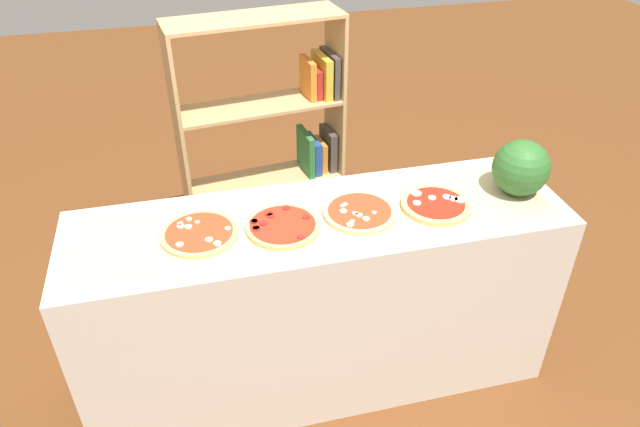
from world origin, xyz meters
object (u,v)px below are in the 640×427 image
pizza_pepperoni_1 (283,226)px  pizza_mushroom_2 (359,212)px  pizza_mushroom_0 (199,233)px  pizza_mozzarella_3 (436,205)px  watermelon (521,168)px  bookshelf (281,143)px

pizza_pepperoni_1 → pizza_mushroom_2: bearing=4.1°
pizza_mushroom_0 → pizza_mushroom_2: 0.64m
pizza_mozzarella_3 → watermelon: 0.40m
pizza_mozzarella_3 → bookshelf: size_ratio=0.20×
watermelon → pizza_mushroom_2: bearing=-179.5°
bookshelf → pizza_mozzarella_3: bearing=-68.4°
pizza_mushroom_0 → pizza_pepperoni_1: size_ratio=1.03×
pizza_mushroom_0 → watermelon: (1.35, -0.00, 0.11)m
pizza_pepperoni_1 → pizza_mushroom_0: bearing=174.2°
pizza_pepperoni_1 → pizza_mozzarella_3: pizza_mozzarella_3 is taller
pizza_mushroom_2 → bookshelf: (-0.13, 1.11, -0.24)m
pizza_mozzarella_3 → bookshelf: 1.24m
pizza_pepperoni_1 → pizza_mushroom_2: (0.32, 0.02, -0.00)m
pizza_mushroom_0 → pizza_mushroom_2: size_ratio=1.01×
pizza_mozzarella_3 → bookshelf: (-0.45, 1.13, -0.24)m
pizza_mushroom_0 → pizza_mozzarella_3: bearing=-2.0°
pizza_pepperoni_1 → pizza_mushroom_2: 0.32m
pizza_mushroom_2 → bookshelf: 1.14m
pizza_mushroom_0 → pizza_mozzarella_3: (0.97, -0.03, 0.00)m
pizza_mushroom_2 → watermelon: (0.71, 0.01, 0.11)m
pizza_mozzarella_3 → pizza_mushroom_2: bearing=175.8°
pizza_pepperoni_1 → watermelon: size_ratio=1.22×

